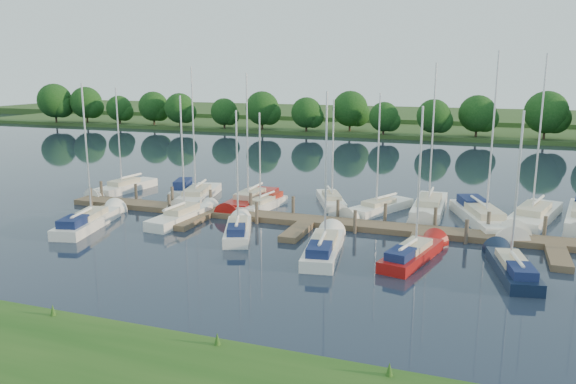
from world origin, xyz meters
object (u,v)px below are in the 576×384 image
(dock, at_px, (307,223))
(motorboat, at_px, (183,191))
(sailboat_n_5, at_px, (332,202))
(sailboat_n_0, at_px, (124,189))
(sailboat_s_2, at_px, (238,231))

(dock, bearing_deg, motorboat, 156.66)
(motorboat, relative_size, sailboat_n_5, 0.59)
(sailboat_n_5, bearing_deg, motorboat, -20.61)
(sailboat_n_0, relative_size, sailboat_s_2, 1.12)
(sailboat_n_0, bearing_deg, motorboat, -168.10)
(dock, relative_size, sailboat_s_2, 4.62)
(dock, height_order, sailboat_s_2, sailboat_s_2)
(motorboat, bearing_deg, sailboat_n_0, -11.90)
(sailboat_n_0, xyz_separation_m, sailboat_s_2, (15.52, -9.12, 0.04))
(dock, xyz_separation_m, sailboat_n_0, (-19.12, 5.30, 0.08))
(sailboat_n_0, relative_size, motorboat, 1.87)
(sailboat_n_0, height_order, motorboat, sailboat_n_0)
(dock, height_order, motorboat, motorboat)
(dock, relative_size, sailboat_n_0, 4.11)
(sailboat_n_0, height_order, sailboat_n_5, sailboat_n_0)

